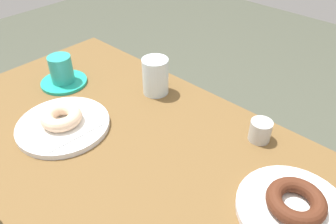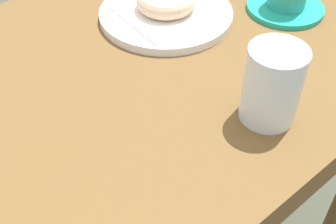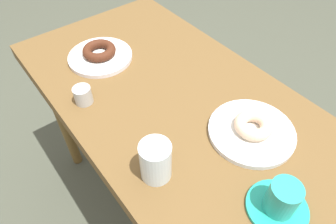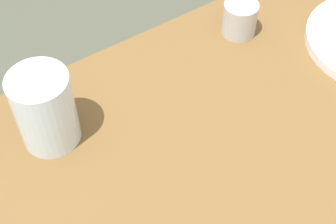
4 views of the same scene
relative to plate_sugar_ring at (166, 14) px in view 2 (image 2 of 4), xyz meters
The scene contains 5 objects.
table 0.25m from the plate_sugar_ring, 18.55° to the left, with size 1.22×0.63×0.72m.
plate_sugar_ring is the anchor object (origin of this frame).
napkin_sugar_ring 0.01m from the plate_sugar_ring, 90.00° to the left, with size 0.15×0.15×0.00m, color white.
donut_sugar_ring 0.03m from the plate_sugar_ring, behind, with size 0.10×0.10×0.03m, color beige.
water_glass 0.29m from the plate_sugar_ring, 78.19° to the left, with size 0.08×0.08×0.11m, color silver.
Camera 2 is at (0.22, 0.45, 1.14)m, focal length 46.71 mm.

